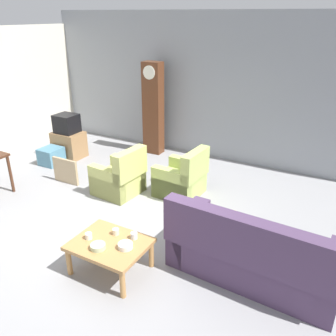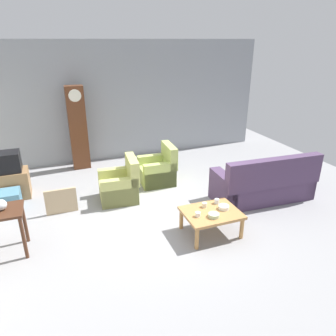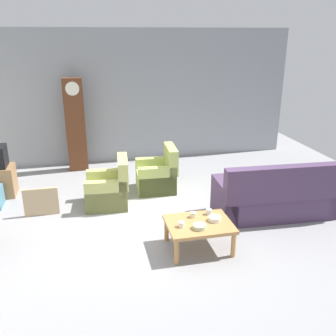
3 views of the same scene
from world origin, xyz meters
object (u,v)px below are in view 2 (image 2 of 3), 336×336
object	(u,v)px
armchair_olive_far	(158,171)
cup_blue_rimmed	(217,201)
tv_stand_cabinet	(13,184)
glass_dome_cloche	(1,205)
bowl_white_stacked	(224,207)
bowl_shallow_green	(214,215)
armchair_olive_near	(120,186)
coffee_table_wood	(211,215)
cup_white_porcelain	(198,214)
cup_cream_tall	(204,205)
grandfather_clock	(78,128)
storage_box_blue	(9,200)
framed_picture_leaning	(61,201)
tv_crt	(8,162)
couch_floral	(264,184)

from	to	relation	value
armchair_olive_far	cup_blue_rimmed	distance (m)	2.16
tv_stand_cabinet	glass_dome_cloche	world-z (taller)	glass_dome_cloche
bowl_white_stacked	bowl_shallow_green	size ratio (longest dim) A/B	0.97
armchair_olive_near	coffee_table_wood	size ratio (longest dim) A/B	0.96
cup_white_porcelain	cup_cream_tall	bearing A→B (deg)	44.93
grandfather_clock	storage_box_blue	bearing A→B (deg)	-132.68
grandfather_clock	cup_cream_tall	distance (m)	4.21
framed_picture_leaning	cup_white_porcelain	xyz separation A→B (m)	(2.12, -1.73, 0.22)
bowl_shallow_green	armchair_olive_near	bearing A→B (deg)	119.73
glass_dome_cloche	framed_picture_leaning	bearing A→B (deg)	49.28
coffee_table_wood	cup_white_porcelain	world-z (taller)	cup_white_porcelain
grandfather_clock	cup_blue_rimmed	size ratio (longest dim) A/B	24.56
grandfather_clock	cup_cream_tall	world-z (taller)	grandfather_clock
armchair_olive_near	storage_box_blue	distance (m)	2.23
cup_blue_rimmed	glass_dome_cloche	bearing A→B (deg)	172.73
armchair_olive_near	framed_picture_leaning	world-z (taller)	armchair_olive_near
cup_white_porcelain	bowl_white_stacked	xyz separation A→B (m)	(0.53, 0.07, -0.01)
cup_white_porcelain	cup_blue_rimmed	bearing A→B (deg)	29.16
armchair_olive_near	cup_white_porcelain	xyz separation A→B (m)	(0.90, -1.89, 0.17)
armchair_olive_near	cup_white_porcelain	size ratio (longest dim) A/B	10.26
grandfather_clock	bowl_white_stacked	world-z (taller)	grandfather_clock
glass_dome_cloche	bowl_shallow_green	size ratio (longest dim) A/B	0.87
coffee_table_wood	grandfather_clock	xyz separation A→B (m)	(-1.76, 3.99, 0.71)
framed_picture_leaning	coffee_table_wood	bearing A→B (deg)	-34.76
tv_crt	cup_white_porcelain	bearing A→B (deg)	-42.78
couch_floral	coffee_table_wood	bearing A→B (deg)	-155.91
armchair_olive_far	coffee_table_wood	xyz separation A→B (m)	(0.16, -2.35, 0.07)
couch_floral	tv_stand_cabinet	world-z (taller)	couch_floral
grandfather_clock	cup_blue_rimmed	world-z (taller)	grandfather_clock
storage_box_blue	cup_blue_rimmed	world-z (taller)	cup_blue_rimmed
storage_box_blue	glass_dome_cloche	xyz separation A→B (m)	(0.12, -1.55, 0.67)
armchair_olive_near	tv_stand_cabinet	world-z (taller)	armchair_olive_near
tv_crt	glass_dome_cloche	bearing A→B (deg)	-88.00
storage_box_blue	cup_blue_rimmed	xyz separation A→B (m)	(3.61, -2.00, 0.29)
armchair_olive_near	cup_white_porcelain	distance (m)	2.10
tv_crt	cup_cream_tall	world-z (taller)	tv_crt
armchair_olive_far	cup_blue_rimmed	size ratio (longest dim) A/B	10.53
cup_white_porcelain	cup_blue_rimmed	world-z (taller)	cup_blue_rimmed
armchair_olive_far	grandfather_clock	world-z (taller)	grandfather_clock
armchair_olive_near	glass_dome_cloche	world-z (taller)	glass_dome_cloche
storage_box_blue	bowl_shallow_green	distance (m)	4.12
tv_crt	bowl_white_stacked	xyz separation A→B (m)	(3.58, -2.75, -0.35)
couch_floral	cup_white_porcelain	bearing A→B (deg)	-157.65
storage_box_blue	bowl_white_stacked	distance (m)	4.26
armchair_olive_far	bowl_white_stacked	bearing A→B (deg)	-80.30
couch_floral	armchair_olive_near	xyz separation A→B (m)	(-2.83, 1.10, -0.05)
glass_dome_cloche	bowl_shallow_green	distance (m)	3.35
cup_white_porcelain	cup_cream_tall	xyz separation A→B (m)	(0.25, 0.25, 0.00)
coffee_table_wood	tv_crt	xyz separation A→B (m)	(-3.34, 2.76, 0.44)
cup_cream_tall	armchair_olive_near	bearing A→B (deg)	125.02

